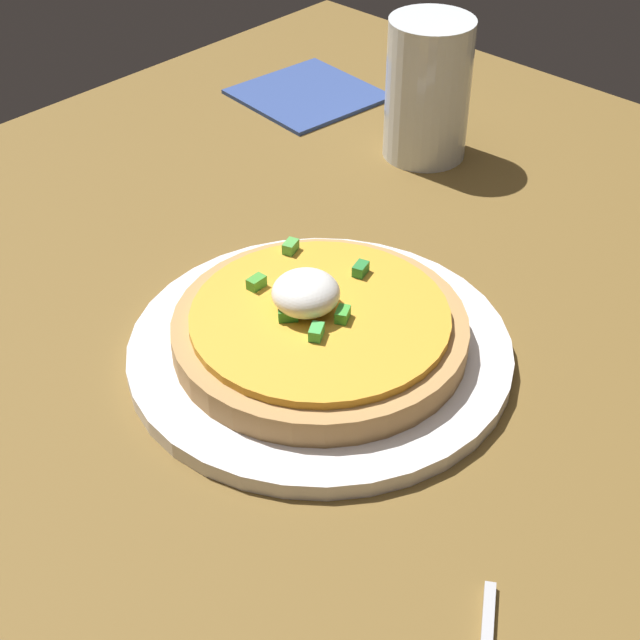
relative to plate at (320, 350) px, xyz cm
name	(u,v)px	position (x,y,z in cm)	size (l,w,h in cm)	color
dining_table	(292,331)	(1.82, 4.49, -1.81)	(97.52, 83.82, 2.43)	brown
plate	(320,350)	(0.00, 0.00, 0.00)	(26.01, 26.01, 1.18)	white
pizza	(319,327)	(-0.01, 0.06, 1.96)	(19.84, 19.84, 5.21)	tan
cup_near	(427,98)	(27.64, 12.99, 4.91)	(7.50, 7.50, 12.57)	silver
napkin	(307,94)	(29.05, 29.08, -0.39)	(12.46, 12.46, 0.40)	#304787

